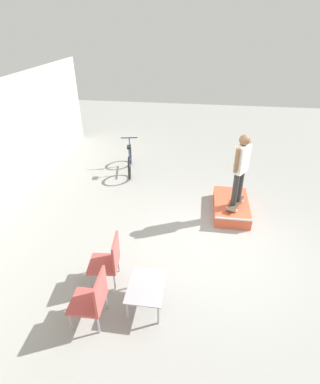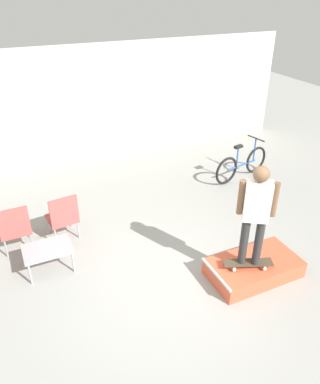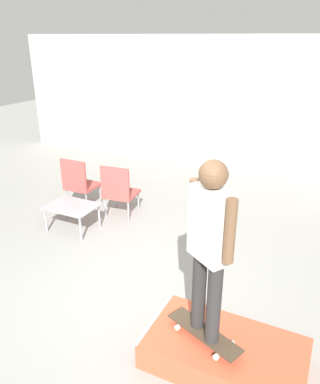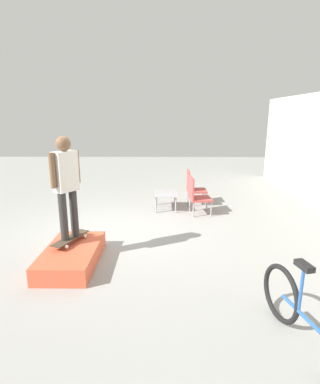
% 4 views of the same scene
% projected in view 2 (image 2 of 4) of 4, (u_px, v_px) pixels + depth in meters
% --- Properties ---
extents(ground_plane, '(24.00, 24.00, 0.00)m').
position_uv_depth(ground_plane, '(164.00, 280.00, 6.17)').
color(ground_plane, gray).
extents(house_wall_back, '(12.00, 0.06, 3.00)m').
position_uv_depth(house_wall_back, '(78.00, 107.00, 9.45)').
color(house_wall_back, beige).
rests_on(house_wall_back, ground_plane).
extents(skate_ramp_box, '(1.52, 0.83, 0.31)m').
position_uv_depth(skate_ramp_box, '(253.00, 268.00, 6.22)').
color(skate_ramp_box, '#DB5638').
rests_on(skate_ramp_box, ground_plane).
extents(skateboard_on_ramp, '(0.81, 0.48, 0.07)m').
position_uv_depth(skateboard_on_ramp, '(248.00, 263.00, 5.99)').
color(skateboard_on_ramp, '#473828').
rests_on(skateboard_on_ramp, skate_ramp_box).
extents(person_skater, '(0.49, 0.38, 1.70)m').
position_uv_depth(person_skater, '(256.00, 209.00, 5.49)').
color(person_skater, '#2D2D2D').
rests_on(person_skater, skateboard_on_ramp).
extents(coffee_table, '(0.80, 0.60, 0.43)m').
position_uv_depth(coffee_table, '(48.00, 251.00, 6.24)').
color(coffee_table, '#9E9EA3').
rests_on(coffee_table, ground_plane).
extents(patio_chair_left, '(0.53, 0.53, 0.96)m').
position_uv_depth(patio_chair_left, '(15.00, 227.00, 6.62)').
color(patio_chair_left, '#99999E').
rests_on(patio_chair_left, ground_plane).
extents(patio_chair_right, '(0.57, 0.57, 0.96)m').
position_uv_depth(patio_chair_right, '(63.00, 216.00, 6.93)').
color(patio_chair_right, '#99999E').
rests_on(patio_chair_right, ground_plane).
extents(bicycle, '(1.72, 0.55, 0.96)m').
position_uv_depth(bicycle, '(242.00, 164.00, 9.17)').
color(bicycle, black).
rests_on(bicycle, ground_plane).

